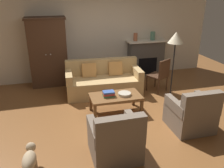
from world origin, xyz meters
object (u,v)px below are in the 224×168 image
floor_lamp (176,42)px  dog (30,160)px  mantel_vase_terracotta (135,37)px  fruit_bowl (125,94)px  coffee_table (116,98)px  side_chair_wooden (160,74)px  mantel_vase_jade (153,36)px  book_stack (109,94)px  couch (103,82)px  armchair_near_right (191,114)px  fireplace (146,58)px  armchair_near_left (115,140)px  armoire (48,52)px

floor_lamp → dog: bearing=-150.8°
mantel_vase_terracotta → fruit_bowl: bearing=-115.1°
coffee_table → side_chair_wooden: size_ratio=1.22×
mantel_vase_jade → side_chair_wooden: (-0.34, -1.35, -0.73)m
book_stack → mantel_vase_terracotta: 2.69m
fruit_bowl → coffee_table: bearing=170.6°
couch → coffee_table: couch is taller
book_stack → armchair_near_right: 1.72m
coffee_table → side_chair_wooden: side_chair_wooden is taller
fireplace → mantel_vase_terracotta: bearing=-177.3°
coffee_table → fruit_bowl: fruit_bowl is taller
fruit_bowl → armchair_near_left: bearing=-113.2°
book_stack → armchair_near_right: (1.39, -1.00, -0.16)m
couch → mantel_vase_terracotta: bearing=40.3°
mantel_vase_terracotta → mantel_vase_jade: size_ratio=0.93×
couch → armchair_near_right: size_ratio=2.23×
mantel_vase_terracotta → armchair_near_left: bearing=-114.4°
mantel_vase_jade → fruit_bowl: bearing=-125.9°
armchair_near_left → floor_lamp: size_ratio=0.53×
book_stack → armchair_near_left: bearing=-100.0°
armchair_near_right → floor_lamp: 1.78m
mantel_vase_terracotta → mantel_vase_jade: bearing=0.0°
book_stack → armchair_near_right: bearing=-35.7°
armoire → coffee_table: (1.34, -2.12, -0.58)m
armchair_near_right → book_stack: bearing=144.3°
side_chair_wooden → floor_lamp: floor_lamp is taller
book_stack → side_chair_wooden: side_chair_wooden is taller
fireplace → mantel_vase_jade: size_ratio=5.08×
book_stack → mantel_vase_jade: bearing=48.3°
fruit_bowl → dog: (-1.91, -1.43, -0.20)m
mantel_vase_jade → floor_lamp: size_ratio=0.15×
couch → floor_lamp: bearing=-26.8°
book_stack → armchair_near_left: 1.46m
fireplace → book_stack: bearing=-128.8°
fruit_bowl → mantel_vase_terracotta: size_ratio=1.21×
book_stack → fireplace: bearing=51.2°
book_stack → mantel_vase_terracotta: (1.38, 2.18, 0.76)m
couch → armchair_near_right: bearing=-59.6°
book_stack → floor_lamp: size_ratio=0.15×
armoire → armchair_near_right: bearing=-50.4°
fireplace → armchair_near_left: fireplace is taller
armoire → side_chair_wooden: armoire is taller
fruit_bowl → side_chair_wooden: bearing=34.2°
fireplace → floor_lamp: size_ratio=0.76×
mantel_vase_terracotta → dog: (-2.94, -3.64, -0.99)m
side_chair_wooden → book_stack: bearing=-152.8°
couch → floor_lamp: size_ratio=1.18×
armoire → dog: size_ratio=3.30×
book_stack → side_chair_wooden: (1.61, 0.82, 0.03)m
mantel_vase_terracotta → armchair_near_right: size_ratio=0.26×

